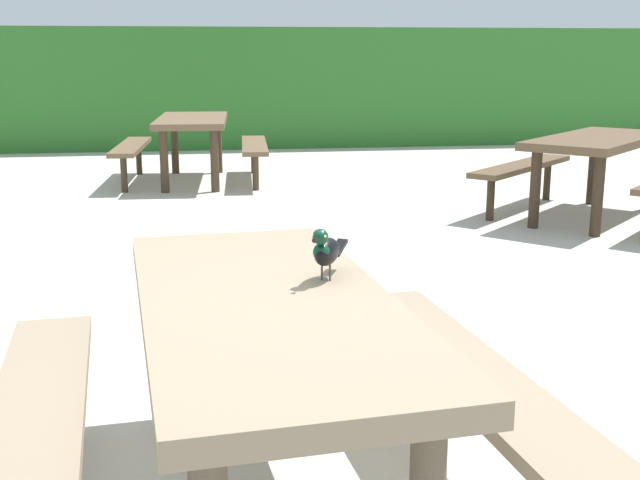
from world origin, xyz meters
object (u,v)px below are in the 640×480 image
(picnic_table_foreground, at_px, (267,351))
(picnic_table_mid_right, at_px, (193,134))
(bird_grackle, at_px, (326,250))
(picnic_table_far_centre, at_px, (597,157))

(picnic_table_foreground, height_order, picnic_table_mid_right, same)
(bird_grackle, bearing_deg, picnic_table_far_centre, 53.51)
(picnic_table_mid_right, distance_m, picnic_table_far_centre, 4.44)
(bird_grackle, bearing_deg, picnic_table_mid_right, 94.00)
(bird_grackle, xyz_separation_m, picnic_table_mid_right, (-0.48, 6.82, -0.29))
(bird_grackle, distance_m, picnic_table_mid_right, 6.84)
(picnic_table_mid_right, xyz_separation_m, picnic_table_far_centre, (3.57, -2.64, 0.00))
(picnic_table_foreground, distance_m, bird_grackle, 0.38)
(picnic_table_foreground, relative_size, bird_grackle, 7.12)
(picnic_table_mid_right, bearing_deg, bird_grackle, -86.00)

